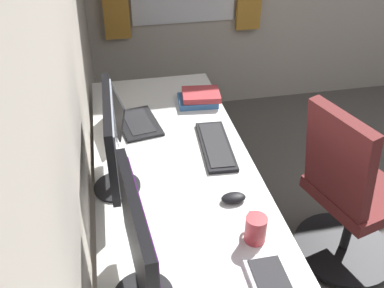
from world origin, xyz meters
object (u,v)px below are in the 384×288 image
at_px(mouse_main, 233,198).
at_px(office_chair, 348,198).
at_px(coffee_mug, 255,229).
at_px(drawer_pedestal, 163,190).
at_px(monitor_secondary, 139,245).
at_px(laptop_leftmost, 129,118).
at_px(book_stack_near, 199,98).
at_px(keyboard_main, 216,146).
at_px(monitor_primary, 112,141).

relative_size(mouse_main, office_chair, 0.11).
relative_size(coffee_mug, office_chair, 0.12).
bearing_deg(drawer_pedestal, monitor_secondary, 168.86).
xyz_separation_m(drawer_pedestal, mouse_main, (-0.57, -0.23, 0.40)).
xyz_separation_m(laptop_leftmost, book_stack_near, (0.17, -0.41, -0.01)).
distance_m(book_stack_near, office_chair, 0.97).
height_order(mouse_main, office_chair, office_chair).
height_order(keyboard_main, coffee_mug, coffee_mug).
relative_size(keyboard_main, office_chair, 0.44).
bearing_deg(coffee_mug, monitor_primary, 50.26).
height_order(drawer_pedestal, mouse_main, mouse_main).
distance_m(drawer_pedestal, monitor_secondary, 1.17).
xyz_separation_m(laptop_leftmost, keyboard_main, (-0.28, -0.40, -0.04)).
bearing_deg(office_chair, coffee_mug, 121.76).
xyz_separation_m(drawer_pedestal, keyboard_main, (-0.17, -0.25, 0.39)).
xyz_separation_m(laptop_leftmost, office_chair, (-0.48, -1.06, -0.32)).
height_order(keyboard_main, office_chair, office_chair).
bearing_deg(mouse_main, coffee_mug, -175.27).
xyz_separation_m(monitor_primary, coffee_mug, (-0.40, -0.48, -0.19)).
xyz_separation_m(drawer_pedestal, office_chair, (-0.38, -0.91, 0.11)).
height_order(drawer_pedestal, monitor_secondary, monitor_secondary).
height_order(laptop_leftmost, mouse_main, laptop_leftmost).
relative_size(book_stack_near, office_chair, 0.26).
relative_size(drawer_pedestal, mouse_main, 6.68).
bearing_deg(keyboard_main, book_stack_near, -2.15).
bearing_deg(drawer_pedestal, keyboard_main, -125.02).
xyz_separation_m(book_stack_near, coffee_mug, (-1.07, 0.02, 0.02)).
bearing_deg(monitor_primary, drawer_pedestal, -31.80).
distance_m(mouse_main, coffee_mug, 0.22).
distance_m(keyboard_main, book_stack_near, 0.46).
xyz_separation_m(coffee_mug, office_chair, (0.41, -0.67, -0.33)).
bearing_deg(drawer_pedestal, coffee_mug, -162.84).
bearing_deg(office_chair, monitor_secondary, 118.01).
bearing_deg(book_stack_near, coffee_mug, 178.78).
distance_m(drawer_pedestal, monitor_primary, 0.78).
relative_size(monitor_primary, coffee_mug, 4.12).
bearing_deg(monitor_primary, office_chair, -89.42).
bearing_deg(office_chair, drawer_pedestal, 67.63).
bearing_deg(monitor_secondary, coffee_mug, -68.34).
bearing_deg(monitor_primary, keyboard_main, -66.56).
bearing_deg(laptop_leftmost, book_stack_near, -67.20).
bearing_deg(monitor_secondary, laptop_leftmost, -2.22).
distance_m(laptop_leftmost, keyboard_main, 0.49).
height_order(monitor_primary, keyboard_main, monitor_primary).
height_order(laptop_leftmost, coffee_mug, laptop_leftmost).
bearing_deg(monitor_primary, book_stack_near, -37.11).
height_order(laptop_leftmost, office_chair, office_chair).
relative_size(monitor_primary, laptop_leftmost, 1.43).
xyz_separation_m(mouse_main, book_stack_near, (0.85, -0.04, 0.02)).
relative_size(laptop_leftmost, keyboard_main, 0.81).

